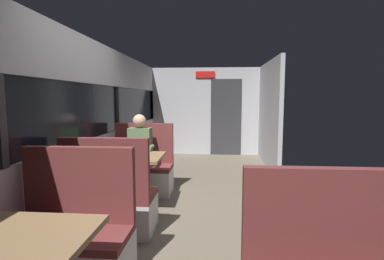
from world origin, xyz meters
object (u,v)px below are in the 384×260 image
(dining_table_mid_window, at_px, (129,163))
(bench_mid_window_facing_end, at_px, (111,204))
(seated_passenger, at_px, (141,160))
(bench_near_window_facing_entry, at_px, (72,244))
(coffee_cup_secondary, at_px, (124,154))
(bench_mid_window_facing_entry, at_px, (142,172))
(dining_table_near_window, at_px, (8,254))

(dining_table_mid_window, bearing_deg, bench_mid_window_facing_end, -90.00)
(seated_passenger, bearing_deg, bench_near_window_facing_entry, -90.00)
(bench_mid_window_facing_end, bearing_deg, seated_passenger, 90.00)
(bench_mid_window_facing_end, xyz_separation_m, coffee_cup_secondary, (-0.02, 0.58, 0.46))
(bench_mid_window_facing_entry, bearing_deg, bench_near_window_facing_entry, -90.00)
(seated_passenger, relative_size, coffee_cup_secondary, 14.00)
(dining_table_mid_window, xyz_separation_m, bench_mid_window_facing_end, (0.00, -0.70, -0.31))
(dining_table_mid_window, bearing_deg, bench_mid_window_facing_entry, 90.00)
(bench_near_window_facing_entry, distance_m, coffee_cup_secondary, 1.54)
(seated_passenger, xyz_separation_m, coffee_cup_secondary, (-0.02, -0.74, 0.25))
(dining_table_near_window, xyz_separation_m, dining_table_mid_window, (0.00, 2.29, 0.00))
(bench_near_window_facing_entry, distance_m, bench_mid_window_facing_end, 0.89)
(dining_table_mid_window, relative_size, seated_passenger, 0.71)
(bench_mid_window_facing_end, xyz_separation_m, bench_mid_window_facing_entry, (0.00, 1.40, 0.00))
(dining_table_mid_window, bearing_deg, bench_near_window_facing_entry, -90.00)
(bench_near_window_facing_entry, xyz_separation_m, seated_passenger, (0.00, 2.22, 0.21))
(dining_table_near_window, distance_m, seated_passenger, 2.92)
(bench_near_window_facing_entry, distance_m, seated_passenger, 2.23)
(dining_table_near_window, bearing_deg, dining_table_mid_window, 90.00)
(dining_table_mid_window, relative_size, bench_mid_window_facing_end, 0.82)
(bench_mid_window_facing_entry, bearing_deg, dining_table_near_window, -90.00)
(dining_table_mid_window, distance_m, seated_passenger, 0.64)
(seated_passenger, distance_m, coffee_cup_secondary, 0.78)
(dining_table_mid_window, distance_m, coffee_cup_secondary, 0.19)
(coffee_cup_secondary, bearing_deg, bench_near_window_facing_entry, -89.14)
(bench_near_window_facing_entry, height_order, dining_table_mid_window, bench_near_window_facing_entry)
(dining_table_near_window, distance_m, coffee_cup_secondary, 2.18)
(bench_mid_window_facing_end, bearing_deg, dining_table_mid_window, 90.00)
(dining_table_near_window, xyz_separation_m, bench_mid_window_facing_entry, (0.00, 2.99, -0.31))
(bench_mid_window_facing_end, distance_m, coffee_cup_secondary, 0.74)
(dining_table_near_window, bearing_deg, bench_mid_window_facing_entry, 90.00)
(bench_mid_window_facing_end, relative_size, bench_mid_window_facing_entry, 1.00)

